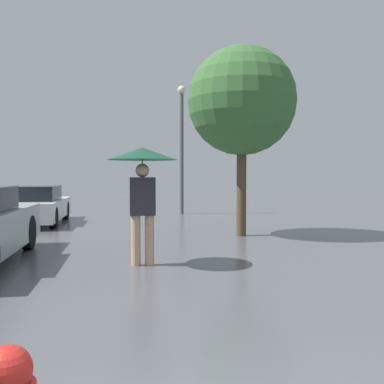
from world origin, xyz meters
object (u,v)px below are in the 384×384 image
(parked_car_farthest, at_px, (32,206))
(tree, at_px, (242,102))
(street_lamp, at_px, (182,139))
(pedestrian, at_px, (142,171))

(parked_car_farthest, bearing_deg, tree, -31.90)
(parked_car_farthest, relative_size, street_lamp, 0.82)
(parked_car_farthest, height_order, street_lamp, street_lamp)
(parked_car_farthest, bearing_deg, pedestrian, -64.86)
(pedestrian, relative_size, parked_car_farthest, 0.49)
(pedestrian, distance_m, tree, 4.27)
(pedestrian, relative_size, street_lamp, 0.40)
(pedestrian, xyz_separation_m, street_lamp, (1.86, 9.04, 1.29))
(tree, relative_size, street_lamp, 0.95)
(tree, xyz_separation_m, street_lamp, (-0.64, 6.02, -0.40))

